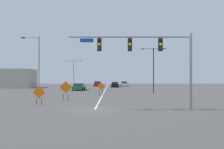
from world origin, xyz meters
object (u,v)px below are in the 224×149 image
at_px(street_lamp_near_left, 74,71).
at_px(construction_sign_median_far, 102,87).
at_px(car_black_near, 116,85).
at_px(construction_sign_right_shoulder, 67,88).
at_px(car_blue_mid, 81,87).
at_px(construction_sign_left_lane, 40,93).
at_px(car_red_passing, 98,84).
at_px(car_white_distant, 125,84).
at_px(street_lamp_far_right, 154,66).
at_px(car_green_approaching, 80,87).
at_px(traffic_signal_assembly, 147,50).
at_px(street_lamp_far_left, 38,64).

distance_m(street_lamp_near_left, construction_sign_median_far, 34.28).
distance_m(street_lamp_near_left, car_black_near, 12.00).
distance_m(street_lamp_near_left, construction_sign_right_shoulder, 41.17).
bearing_deg(car_blue_mid, construction_sign_left_lane, -90.60).
relative_size(car_blue_mid, car_red_passing, 0.97).
distance_m(car_red_passing, car_white_distant, 7.51).
xyz_separation_m(street_lamp_near_left, construction_sign_right_shoulder, (5.05, -40.75, -2.92)).
xyz_separation_m(car_blue_mid, car_red_passing, (2.56, 19.42, 0.02)).
height_order(street_lamp_far_right, car_green_approaching, street_lamp_far_right).
height_order(street_lamp_far_right, car_red_passing, street_lamp_far_right).
relative_size(car_red_passing, car_black_near, 1.11).
height_order(traffic_signal_assembly, car_black_near, traffic_signal_assembly).
relative_size(traffic_signal_assembly, street_lamp_near_left, 1.43).
xyz_separation_m(car_red_passing, car_green_approaching, (-2.37, -23.31, 0.01)).
bearing_deg(street_lamp_far_left, construction_sign_median_far, 28.01).
relative_size(car_green_approaching, car_white_distant, 0.99).
bearing_deg(street_lamp_near_left, construction_sign_median_far, -75.22).
xyz_separation_m(construction_sign_right_shoulder, car_black_near, (5.92, 37.58, -0.73)).
xyz_separation_m(construction_sign_left_lane, car_red_passing, (2.87, 49.60, -0.47)).
xyz_separation_m(car_blue_mid, car_white_distant, (10.07, 19.49, 0.00)).
bearing_deg(traffic_signal_assembly, construction_sign_median_far, 105.32).
height_order(street_lamp_far_right, construction_sign_median_far, street_lamp_far_right).
bearing_deg(car_blue_mid, car_black_near, 57.92).
xyz_separation_m(street_lamp_far_right, car_red_passing, (-11.07, 30.69, -3.88)).
bearing_deg(car_red_passing, construction_sign_left_lane, -93.32).
relative_size(street_lamp_far_left, construction_sign_median_far, 4.11).
xyz_separation_m(traffic_signal_assembly, street_lamp_far_left, (-12.21, 11.74, -0.51)).
distance_m(construction_sign_right_shoulder, car_blue_mid, 25.83).
height_order(car_green_approaching, car_black_near, car_black_near).
height_order(construction_sign_left_lane, car_white_distant, construction_sign_left_lane).
relative_size(street_lamp_near_left, car_blue_mid, 1.66).
bearing_deg(traffic_signal_assembly, street_lamp_far_right, 79.67).
distance_m(traffic_signal_assembly, construction_sign_right_shoulder, 11.95).
bearing_deg(car_red_passing, car_blue_mid, -97.50).
bearing_deg(car_red_passing, construction_sign_right_shoulder, -91.37).
xyz_separation_m(traffic_signal_assembly, car_red_passing, (-6.93, 53.36, -4.19)).
xyz_separation_m(street_lamp_far_left, construction_sign_left_lane, (2.40, -7.97, -3.21)).
bearing_deg(construction_sign_median_far, street_lamp_near_left, 104.78).
height_order(construction_sign_median_far, car_red_passing, construction_sign_median_far).
bearing_deg(construction_sign_left_lane, car_white_distant, 78.19).
distance_m(street_lamp_far_left, car_red_passing, 42.12).
height_order(construction_sign_median_far, car_green_approaching, construction_sign_median_far).
bearing_deg(car_white_distant, street_lamp_far_right, -83.40).
bearing_deg(car_white_distant, street_lamp_far_left, -107.05).
height_order(construction_sign_left_lane, car_black_near, construction_sign_left_lane).
bearing_deg(street_lamp_near_left, car_blue_mid, -76.58).
bearing_deg(construction_sign_left_lane, car_red_passing, 86.68).
xyz_separation_m(construction_sign_median_far, car_red_passing, (-2.57, 37.45, -0.56)).
distance_m(street_lamp_far_right, car_green_approaching, 15.81).
xyz_separation_m(street_lamp_near_left, construction_sign_median_far, (8.71, -33.00, -3.11)).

